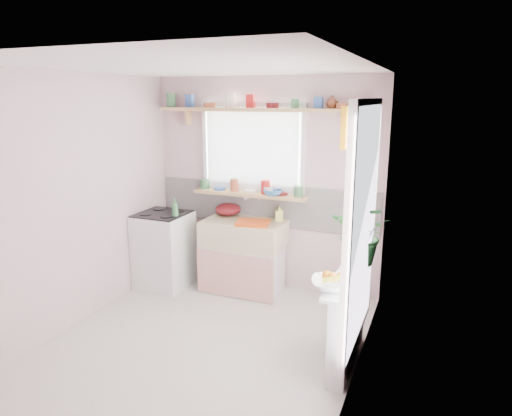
% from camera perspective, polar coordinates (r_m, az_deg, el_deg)
% --- Properties ---
extents(room, '(3.20, 3.20, 3.20)m').
position_cam_1_polar(room, '(4.52, 5.59, 2.31)').
color(room, beige).
rests_on(room, ground).
extents(sink_unit, '(0.95, 0.65, 1.11)m').
position_cam_1_polar(sink_unit, '(5.44, -1.54, -5.92)').
color(sink_unit, white).
rests_on(sink_unit, ground).
extents(cooker, '(0.58, 0.58, 0.93)m').
position_cam_1_polar(cooker, '(5.67, -11.41, -5.08)').
color(cooker, white).
rests_on(cooker, ground).
extents(radiator_ledge, '(0.22, 0.95, 0.78)m').
position_cam_1_polar(radiator_ledge, '(4.09, 11.32, -13.63)').
color(radiator_ledge, white).
rests_on(radiator_ledge, ground).
extents(windowsill, '(1.40, 0.22, 0.04)m').
position_cam_1_polar(windowsill, '(5.41, -0.79, 1.77)').
color(windowsill, tan).
rests_on(windowsill, room).
extents(pine_shelf, '(2.52, 0.24, 0.04)m').
position_cam_1_polar(pine_shelf, '(5.23, 0.68, 12.18)').
color(pine_shelf, tan).
rests_on(pine_shelf, room).
extents(shelf_crockery, '(2.47, 0.11, 0.12)m').
position_cam_1_polar(shelf_crockery, '(5.24, 0.44, 13.00)').
color(shelf_crockery, '#3F7F4C').
rests_on(shelf_crockery, pine_shelf).
extents(sill_crockery, '(1.35, 0.11, 0.12)m').
position_cam_1_polar(sill_crockery, '(5.40, -0.96, 2.56)').
color(sill_crockery, '#3F7F4C').
rests_on(sill_crockery, windowsill).
extents(dish_tray, '(0.42, 0.35, 0.04)m').
position_cam_1_polar(dish_tray, '(5.18, -0.39, -1.87)').
color(dish_tray, '#DC4D13').
rests_on(dish_tray, sink_unit).
extents(colander, '(0.41, 0.41, 0.14)m').
position_cam_1_polar(colander, '(5.59, -3.51, -0.16)').
color(colander, maroon).
rests_on(colander, sink_unit).
extents(jade_plant, '(0.61, 0.56, 0.59)m').
position_cam_1_polar(jade_plant, '(4.21, 13.23, -3.11)').
color(jade_plant, '#2C6E2E').
rests_on(jade_plant, radiator_ledge).
extents(fruit_bowl, '(0.41, 0.41, 0.08)m').
position_cam_1_polar(fruit_bowl, '(3.71, 9.50, -9.40)').
color(fruit_bowl, white).
rests_on(fruit_bowl, radiator_ledge).
extents(herb_pot, '(0.11, 0.09, 0.18)m').
position_cam_1_polar(herb_pot, '(4.04, 12.50, -6.79)').
color(herb_pot, '#306729').
rests_on(herb_pot, radiator_ledge).
extents(soap_bottle_sink, '(0.10, 0.10, 0.18)m').
position_cam_1_polar(soap_bottle_sink, '(5.33, 2.95, -0.64)').
color(soap_bottle_sink, '#E2EE6A').
rests_on(soap_bottle_sink, sink_unit).
extents(sill_cup, '(0.13, 0.13, 0.09)m').
position_cam_1_polar(sill_cup, '(5.30, 1.50, 2.24)').
color(sill_cup, white).
rests_on(sill_cup, windowsill).
extents(sill_bowl, '(0.29, 0.29, 0.07)m').
position_cam_1_polar(sill_bowl, '(5.23, 2.11, 1.96)').
color(sill_bowl, '#3774B3').
rests_on(sill_bowl, windowsill).
extents(shelf_vase, '(0.17, 0.17, 0.14)m').
position_cam_1_polar(shelf_vase, '(5.05, 9.52, 12.95)').
color(shelf_vase, '#984B2E').
rests_on(shelf_vase, pine_shelf).
extents(cooker_bottle, '(0.11, 0.11, 0.21)m').
position_cam_1_polar(cooker_bottle, '(5.34, -10.11, 0.09)').
color(cooker_bottle, '#448950').
rests_on(cooker_bottle, cooker).
extents(fruit, '(0.20, 0.14, 0.10)m').
position_cam_1_polar(fruit, '(3.69, 9.65, -8.49)').
color(fruit, orange).
rests_on(fruit, fruit_bowl).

